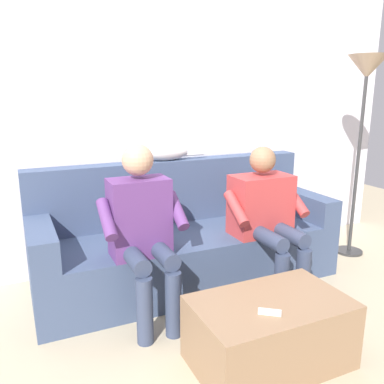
% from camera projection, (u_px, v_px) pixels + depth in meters
% --- Properties ---
extents(ground_plane, '(8.00, 8.00, 0.00)m').
position_uv_depth(ground_plane, '(232.00, 325.00, 2.55)').
color(ground_plane, tan).
extents(back_wall, '(4.76, 0.06, 2.43)m').
position_uv_depth(back_wall, '(161.00, 121.00, 3.35)').
color(back_wall, silver).
rests_on(back_wall, ground).
extents(couch, '(2.29, 0.78, 0.92)m').
position_uv_depth(couch, '(186.00, 242.00, 3.13)').
color(couch, '#3D4C6B').
rests_on(couch, ground).
extents(coffee_table, '(0.83, 0.51, 0.37)m').
position_uv_depth(coffee_table, '(269.00, 332.00, 2.16)').
color(coffee_table, '#8C6B4C').
rests_on(coffee_table, ground).
extents(person_left_seated, '(0.59, 0.59, 1.07)m').
position_uv_depth(person_left_seated, '(266.00, 212.00, 2.90)').
color(person_left_seated, '#B23838').
rests_on(person_left_seated, ground).
extents(person_right_seated, '(0.53, 0.50, 1.14)m').
position_uv_depth(person_right_seated, '(143.00, 225.00, 2.51)').
color(person_right_seated, '#5B3370').
rests_on(person_right_seated, ground).
extents(cat_on_backrest, '(0.57, 0.14, 0.14)m').
position_uv_depth(cat_on_backrest, '(164.00, 153.00, 3.15)').
color(cat_on_backrest, silver).
rests_on(cat_on_backrest, couch).
extents(remote_white, '(0.11, 0.09, 0.02)m').
position_uv_depth(remote_white, '(270.00, 312.00, 1.99)').
color(remote_white, white).
rests_on(remote_white, coffee_table).
extents(floor_lamp, '(0.32, 0.32, 1.75)m').
position_uv_depth(floor_lamp, '(366.00, 83.00, 3.35)').
color(floor_lamp, '#2D2D2D').
rests_on(floor_lamp, ground).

